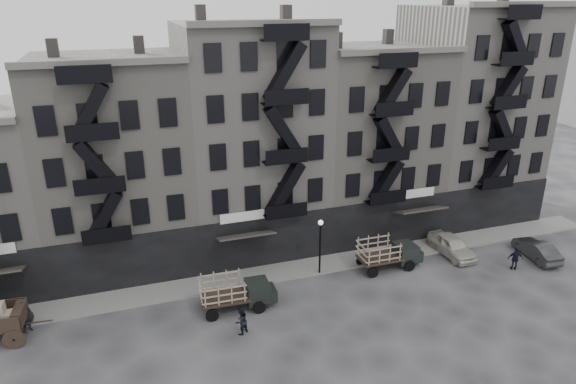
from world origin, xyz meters
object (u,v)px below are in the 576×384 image
object	(u,v)px
stake_truck_west	(236,290)
pedestrian_mid	(241,321)
car_east	(452,246)
car_far	(537,250)
stake_truck_east	(388,251)
pedestrian_west	(26,317)
policeman	(515,259)

from	to	relation	value
stake_truck_west	pedestrian_mid	distance (m)	2.69
car_east	car_far	world-z (taller)	car_east
car_far	stake_truck_east	bearing A→B (deg)	-4.63
pedestrian_west	policeman	xyz separation A→B (m)	(32.83, -3.36, -0.12)
stake_truck_east	pedestrian_mid	distance (m)	12.80
stake_truck_east	car_far	distance (m)	11.76
car_far	stake_truck_west	bearing A→B (deg)	4.80
policeman	stake_truck_west	bearing A→B (deg)	20.93
policeman	stake_truck_east	bearing A→B (deg)	5.37
pedestrian_mid	car_far	bearing A→B (deg)	151.59
car_far	car_east	bearing A→B (deg)	-17.09
policeman	car_east	bearing A→B (deg)	-23.62
pedestrian_mid	pedestrian_west	bearing A→B (deg)	-52.60
stake_truck_west	car_east	bearing A→B (deg)	8.27
car_east	car_far	distance (m)	6.35
pedestrian_west	policeman	size ratio (longest dim) A/B	1.14
car_east	pedestrian_mid	xyz separation A→B (m)	(-17.80, -4.41, 0.13)
stake_truck_east	policeman	size ratio (longest dim) A/B	2.70
stake_truck_west	car_east	distance (m)	17.59
car_east	policeman	xyz separation A→B (m)	(2.98, -3.45, 0.12)
stake_truck_east	car_east	bearing A→B (deg)	3.05
stake_truck_east	pedestrian_mid	bearing A→B (deg)	-160.52
pedestrian_west	policeman	distance (m)	33.00
pedestrian_west	stake_truck_east	bearing A→B (deg)	-42.60
stake_truck_east	car_east	world-z (taller)	stake_truck_east
stake_truck_west	stake_truck_east	distance (m)	11.88
pedestrian_west	pedestrian_mid	world-z (taller)	pedestrian_west
car_east	pedestrian_west	bearing A→B (deg)	178.22
car_far	pedestrian_mid	distance (m)	23.68
stake_truck_east	stake_truck_west	bearing A→B (deg)	-172.09
stake_truck_west	car_east	size ratio (longest dim) A/B	1.07
car_far	policeman	bearing A→B (deg)	24.13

